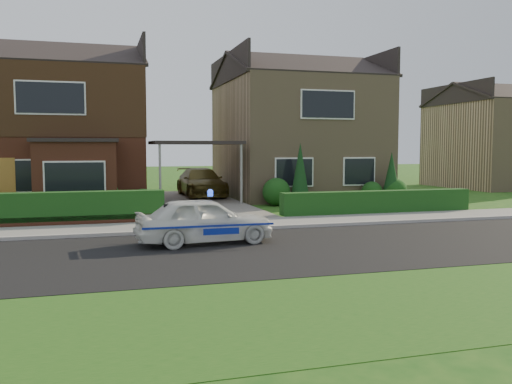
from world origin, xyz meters
name	(u,v)px	position (x,y,z in m)	size (l,w,h in m)	color
ground	(274,249)	(0.00, 0.00, 0.00)	(120.00, 120.00, 0.00)	#194B14
road	(274,249)	(0.00, 0.00, 0.00)	(60.00, 6.00, 0.02)	black
kerb	(242,229)	(0.00, 3.05, 0.06)	(60.00, 0.16, 0.12)	#9E9993
sidewalk	(234,224)	(0.00, 4.10, 0.05)	(60.00, 2.00, 0.10)	slate
grass_verge	(373,306)	(0.00, -5.00, 0.00)	(60.00, 4.00, 0.01)	#194B14
driveway	(196,203)	(0.00, 11.00, 0.06)	(3.80, 12.00, 0.12)	#666059
house_left	(59,119)	(-5.78, 13.90, 3.81)	(7.50, 9.53, 7.25)	brown
house_right	(296,125)	(5.80, 13.99, 3.66)	(7.50, 8.06, 7.25)	#977C5D
carport_link	(196,144)	(0.00, 10.95, 2.66)	(3.80, 3.00, 2.77)	black
dwarf_wall	(42,222)	(-5.80, 5.30, 0.18)	(7.70, 0.25, 0.36)	brown
hedge_left	(43,227)	(-5.80, 5.45, 0.00)	(7.50, 0.55, 0.90)	#133A12
hedge_right	(377,215)	(5.80, 5.35, 0.00)	(7.50, 0.55, 0.80)	#133A12
shrub_left_mid	(101,195)	(-4.00, 9.30, 0.66)	(1.32, 1.32, 1.32)	#133A12
shrub_left_near	(143,199)	(-2.40, 9.60, 0.42)	(0.84, 0.84, 0.84)	#133A12
shrub_right_near	(276,192)	(3.20, 9.40, 0.60)	(1.20, 1.20, 1.20)	#133A12
shrub_right_mid	(372,192)	(7.80, 9.50, 0.48)	(0.96, 0.96, 0.96)	#133A12
shrub_right_far	(395,191)	(8.80, 9.20, 0.54)	(1.08, 1.08, 1.08)	#133A12
conifer_a	(300,175)	(4.20, 9.20, 1.30)	(0.90, 0.90, 2.60)	black
conifer_b	(391,178)	(8.60, 9.20, 1.10)	(0.90, 0.90, 2.20)	black
neighbour_right	(497,146)	(20.00, 16.00, 2.60)	(6.50, 7.00, 5.20)	#977C5D
police_car	(204,221)	(-1.50, 1.20, 0.60)	(3.25, 3.64, 1.37)	silver
driveway_car	(201,182)	(0.73, 13.65, 0.79)	(1.89, 4.65, 1.35)	brown
potted_plant_a	(39,205)	(-6.19, 8.34, 0.41)	(0.43, 0.29, 0.82)	gray
potted_plant_b	(53,211)	(-5.57, 6.29, 0.41)	(0.36, 0.45, 0.82)	gray
potted_plant_c	(46,206)	(-5.93, 8.22, 0.39)	(0.44, 0.44, 0.78)	gray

